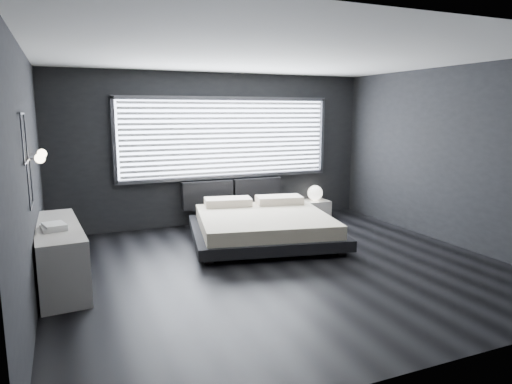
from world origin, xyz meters
name	(u,v)px	position (x,y,z in m)	size (l,w,h in m)	color
room	(281,165)	(0.00, 0.00, 1.40)	(6.04, 6.00, 2.80)	black
window	(227,138)	(0.20, 2.70, 1.61)	(4.14, 0.09, 1.52)	white
headboard	(233,193)	(0.28, 2.64, 0.57)	(1.96, 0.16, 0.52)	black
sconce_near	(40,158)	(-2.88, 0.05, 1.60)	(0.18, 0.11, 0.11)	silver
sconce_far	(42,154)	(-2.88, 0.65, 1.60)	(0.18, 0.11, 0.11)	silver
wall_art_upper	(24,138)	(-2.98, -0.55, 1.85)	(0.01, 0.48, 0.48)	#47474C
wall_art_lower	(30,183)	(-2.98, -0.30, 1.38)	(0.01, 0.48, 0.48)	#47474C
bed	(263,225)	(0.29, 1.24, 0.27)	(2.67, 2.59, 0.59)	black
nightstand	(314,208)	(1.99, 2.50, 0.16)	(0.55, 0.46, 0.32)	white
orb_lamp	(315,193)	(2.00, 2.51, 0.47)	(0.30, 0.30, 0.30)	white
dresser	(59,255)	(-2.78, 0.48, 0.37)	(0.66, 1.90, 0.75)	white
book_stack	(54,226)	(-2.80, 0.26, 0.78)	(0.31, 0.39, 0.07)	white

